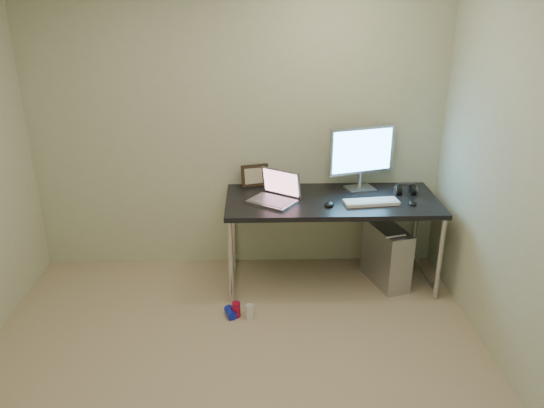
# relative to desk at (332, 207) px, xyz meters

# --- Properties ---
(floor) EXTENTS (3.50, 3.50, 0.00)m
(floor) POSITION_rel_desk_xyz_m (-0.77, -1.37, -0.68)
(floor) COLOR tan
(floor) RESTS_ON ground
(wall_back) EXTENTS (3.50, 0.02, 2.50)m
(wall_back) POSITION_rel_desk_xyz_m (-0.77, 0.38, 0.57)
(wall_back) COLOR beige
(wall_back) RESTS_ON ground
(desk) EXTENTS (1.72, 0.75, 0.75)m
(desk) POSITION_rel_desk_xyz_m (0.00, 0.00, 0.00)
(desk) COLOR black
(desk) RESTS_ON ground
(tower_computer) EXTENTS (0.34, 0.53, 0.54)m
(tower_computer) POSITION_rel_desk_xyz_m (0.48, -0.05, -0.42)
(tower_computer) COLOR #BBBCC0
(tower_computer) RESTS_ON ground
(cable_a) EXTENTS (0.01, 0.16, 0.69)m
(cable_a) POSITION_rel_desk_xyz_m (0.43, 0.33, -0.28)
(cable_a) COLOR black
(cable_a) RESTS_ON ground
(cable_b) EXTENTS (0.02, 0.11, 0.71)m
(cable_b) POSITION_rel_desk_xyz_m (0.52, 0.31, -0.30)
(cable_b) COLOR black
(cable_b) RESTS_ON ground
(can_red) EXTENTS (0.07, 0.07, 0.12)m
(can_red) POSITION_rel_desk_xyz_m (-0.78, -0.54, -0.62)
(can_red) COLOR #AA0D31
(can_red) RESTS_ON ground
(can_white) EXTENTS (0.07, 0.07, 0.12)m
(can_white) POSITION_rel_desk_xyz_m (-0.68, -0.57, -0.62)
(can_white) COLOR white
(can_white) RESTS_ON ground
(can_blue) EXTENTS (0.10, 0.14, 0.07)m
(can_blue) POSITION_rel_desk_xyz_m (-0.82, -0.54, -0.64)
(can_blue) COLOR #111FC5
(can_blue) RESTS_ON ground
(laptop) EXTENTS (0.45, 0.44, 0.24)m
(laptop) POSITION_rel_desk_xyz_m (-0.46, -0.03, 0.13)
(laptop) COLOR #ABABB3
(laptop) RESTS_ON desk
(monitor) EXTENTS (0.57, 0.23, 0.54)m
(monitor) POSITION_rel_desk_xyz_m (0.27, 0.22, 0.39)
(monitor) COLOR #ABABB3
(monitor) RESTS_ON desk
(keyboard) EXTENTS (0.45, 0.19, 0.03)m
(keyboard) POSITION_rel_desk_xyz_m (0.30, -0.12, 0.09)
(keyboard) COLOR white
(keyboard) RESTS_ON desk
(mouse_right) EXTENTS (0.07, 0.11, 0.03)m
(mouse_right) POSITION_rel_desk_xyz_m (0.62, -0.14, 0.09)
(mouse_right) COLOR black
(mouse_right) RESTS_ON desk
(mouse_left) EXTENTS (0.11, 0.13, 0.04)m
(mouse_left) POSITION_rel_desk_xyz_m (-0.04, -0.15, 0.09)
(mouse_left) COLOR black
(mouse_left) RESTS_ON desk
(headphones) EXTENTS (0.16, 0.10, 0.11)m
(headphones) POSITION_rel_desk_xyz_m (0.63, 0.10, 0.10)
(headphones) COLOR black
(headphones) RESTS_ON desk
(picture_frame) EXTENTS (0.25, 0.13, 0.19)m
(picture_frame) POSITION_rel_desk_xyz_m (-0.63, 0.33, 0.17)
(picture_frame) COLOR black
(picture_frame) RESTS_ON desk
(webcam) EXTENTS (0.05, 0.04, 0.13)m
(webcam) POSITION_rel_desk_xyz_m (-0.34, 0.25, 0.17)
(webcam) COLOR silver
(webcam) RESTS_ON desk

